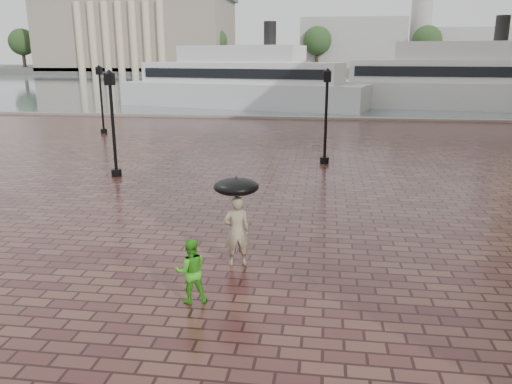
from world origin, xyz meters
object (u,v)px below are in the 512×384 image
street_lamps (173,110)px  adult_pedestrian (237,231)px  child_pedestrian (191,271)px  ferry_near (242,82)px  ferry_far (461,81)px

street_lamps → adult_pedestrian: (5.90, -14.12, -1.43)m
child_pedestrian → ferry_near: ferry_near is taller
ferry_near → adult_pedestrian: bearing=-66.7°
street_lamps → ferry_far: bearing=52.6°
child_pedestrian → ferry_near: 42.71m
child_pedestrian → ferry_far: size_ratio=0.05×
street_lamps → ferry_near: bearing=91.4°
adult_pedestrian → child_pedestrian: size_ratio=1.26×
ferry_far → adult_pedestrian: bearing=-102.3°
street_lamps → child_pedestrian: (5.28, -16.19, -1.62)m
adult_pedestrian → ferry_near: (-6.55, 40.19, 1.63)m
adult_pedestrian → child_pedestrian: bearing=55.5°
ferry_far → child_pedestrian: bearing=-102.2°
adult_pedestrian → ferry_far: (15.41, 42.04, 1.78)m
adult_pedestrian → ferry_far: 44.81m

